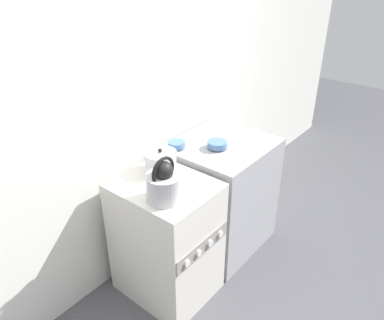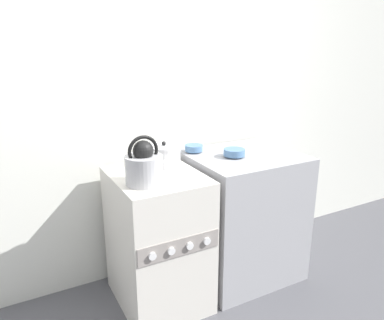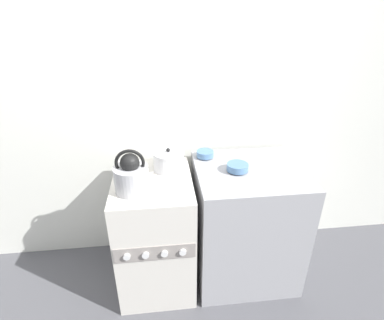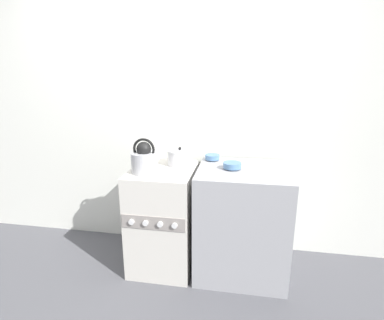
# 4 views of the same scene
# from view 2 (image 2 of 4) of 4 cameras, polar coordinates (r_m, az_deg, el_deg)

# --- Properties ---
(wall_back) EXTENTS (7.00, 0.06, 2.50)m
(wall_back) POSITION_cam_2_polar(r_m,az_deg,el_deg) (2.60, -9.47, 8.04)
(wall_back) COLOR silver
(wall_back) RESTS_ON ground_plane
(stove) EXTENTS (0.53, 0.66, 0.89)m
(stove) POSITION_cam_2_polar(r_m,az_deg,el_deg) (2.48, -5.21, -11.99)
(stove) COLOR beige
(stove) RESTS_ON ground_plane
(counter) EXTENTS (0.75, 0.68, 0.92)m
(counter) POSITION_cam_2_polar(r_m,az_deg,el_deg) (2.79, 7.58, -8.27)
(counter) COLOR #99999E
(counter) RESTS_ON ground_plane
(kettle) EXTENTS (0.26, 0.21, 0.28)m
(kettle) POSITION_cam_2_polar(r_m,az_deg,el_deg) (2.12, -7.31, -0.84)
(kettle) COLOR #B2B2B7
(kettle) RESTS_ON stove
(cooking_pot) EXTENTS (0.22, 0.22, 0.16)m
(cooking_pot) POSITION_cam_2_polar(r_m,az_deg,el_deg) (2.44, -4.28, 0.70)
(cooking_pot) COLOR silver
(cooking_pot) RESTS_ON stove
(enamel_bowl) EXTENTS (0.15, 0.15, 0.06)m
(enamel_bowl) POSITION_cam_2_polar(r_m,az_deg,el_deg) (2.55, 6.47, 1.16)
(enamel_bowl) COLOR #4C729E
(enamel_bowl) RESTS_ON counter
(small_ceramic_bowl) EXTENTS (0.13, 0.13, 0.05)m
(small_ceramic_bowl) POSITION_cam_2_polar(r_m,az_deg,el_deg) (2.65, 0.28, 1.83)
(small_ceramic_bowl) COLOR #4C729E
(small_ceramic_bowl) RESTS_ON counter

